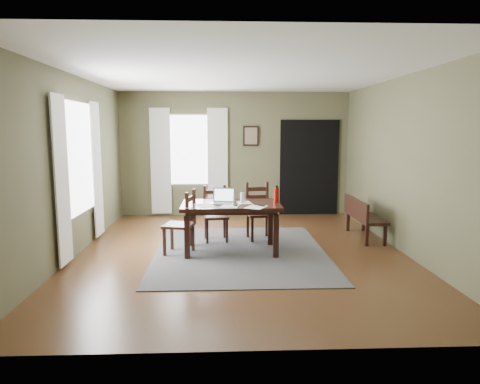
{
  "coord_description": "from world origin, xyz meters",
  "views": [
    {
      "loc": [
        -0.28,
        -6.42,
        1.88
      ],
      "look_at": [
        0.0,
        0.3,
        0.9
      ],
      "focal_mm": 32.0,
      "sensor_mm": 36.0,
      "label": 1
    }
  ],
  "objects_px": {
    "chair_back_right": "(259,212)",
    "water_bottle": "(276,195)",
    "chair_end": "(182,223)",
    "dining_table": "(231,209)",
    "chair_back_left": "(216,214)",
    "bench": "(362,215)",
    "laptop": "(223,199)"
  },
  "relations": [
    {
      "from": "dining_table",
      "to": "bench",
      "type": "relative_size",
      "value": 1.22
    },
    {
      "from": "chair_end",
      "to": "bench",
      "type": "xyz_separation_m",
      "value": [
        3.05,
        0.87,
        -0.06
      ]
    },
    {
      "from": "chair_back_left",
      "to": "chair_back_right",
      "type": "xyz_separation_m",
      "value": [
        0.75,
        0.08,
        0.02
      ]
    },
    {
      "from": "bench",
      "to": "laptop",
      "type": "xyz_separation_m",
      "value": [
        -2.43,
        -0.76,
        0.41
      ]
    },
    {
      "from": "bench",
      "to": "dining_table",
      "type": "bearing_deg",
      "value": 108.55
    },
    {
      "from": "dining_table",
      "to": "chair_back_left",
      "type": "distance_m",
      "value": 0.77
    },
    {
      "from": "dining_table",
      "to": "chair_back_right",
      "type": "distance_m",
      "value": 0.95
    },
    {
      "from": "chair_back_right",
      "to": "water_bottle",
      "type": "distance_m",
      "value": 0.88
    },
    {
      "from": "dining_table",
      "to": "laptop",
      "type": "relative_size",
      "value": 3.97
    },
    {
      "from": "dining_table",
      "to": "laptop",
      "type": "xyz_separation_m",
      "value": [
        -0.12,
        0.02,
        0.15
      ]
    },
    {
      "from": "chair_back_left",
      "to": "bench",
      "type": "relative_size",
      "value": 0.75
    },
    {
      "from": "bench",
      "to": "water_bottle",
      "type": "relative_size",
      "value": 4.57
    },
    {
      "from": "laptop",
      "to": "chair_end",
      "type": "bearing_deg",
      "value": -159.57
    },
    {
      "from": "water_bottle",
      "to": "chair_end",
      "type": "bearing_deg",
      "value": -175.21
    },
    {
      "from": "dining_table",
      "to": "chair_back_left",
      "type": "bearing_deg",
      "value": 109.32
    },
    {
      "from": "chair_end",
      "to": "chair_back_right",
      "type": "distance_m",
      "value": 1.52
    },
    {
      "from": "chair_back_right",
      "to": "chair_end",
      "type": "bearing_deg",
      "value": -154.26
    },
    {
      "from": "dining_table",
      "to": "chair_back_left",
      "type": "xyz_separation_m",
      "value": [
        -0.25,
        0.7,
        -0.21
      ]
    },
    {
      "from": "dining_table",
      "to": "chair_back_right",
      "type": "bearing_deg",
      "value": 57.17
    },
    {
      "from": "dining_table",
      "to": "chair_back_right",
      "type": "height_order",
      "value": "chair_back_right"
    },
    {
      "from": "chair_end",
      "to": "water_bottle",
      "type": "distance_m",
      "value": 1.51
    },
    {
      "from": "chair_end",
      "to": "bench",
      "type": "bearing_deg",
      "value": 118.2
    },
    {
      "from": "chair_back_right",
      "to": "water_bottle",
      "type": "relative_size",
      "value": 3.57
    },
    {
      "from": "chair_back_left",
      "to": "laptop",
      "type": "xyz_separation_m",
      "value": [
        0.13,
        -0.68,
        0.37
      ]
    },
    {
      "from": "dining_table",
      "to": "bench",
      "type": "height_order",
      "value": "dining_table"
    },
    {
      "from": "chair_back_right",
      "to": "water_bottle",
      "type": "height_order",
      "value": "water_bottle"
    },
    {
      "from": "chair_end",
      "to": "chair_back_right",
      "type": "bearing_deg",
      "value": 137.42
    },
    {
      "from": "dining_table",
      "to": "water_bottle",
      "type": "bearing_deg",
      "value": 2.12
    },
    {
      "from": "chair_back_left",
      "to": "laptop",
      "type": "distance_m",
      "value": 0.79
    },
    {
      "from": "chair_back_left",
      "to": "bench",
      "type": "distance_m",
      "value": 2.56
    },
    {
      "from": "chair_back_left",
      "to": "water_bottle",
      "type": "height_order",
      "value": "water_bottle"
    },
    {
      "from": "chair_end",
      "to": "water_bottle",
      "type": "xyz_separation_m",
      "value": [
        1.45,
        0.12,
        0.41
      ]
    }
  ]
}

